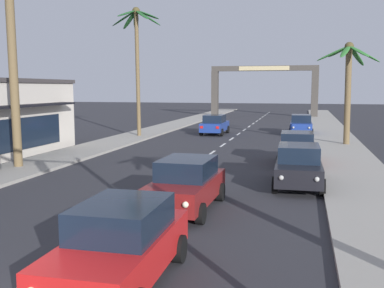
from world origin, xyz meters
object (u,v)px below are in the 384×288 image
object	(u,v)px
sedan_oncoming_far	(215,124)
sedan_parked_far_kerb	(298,166)
palm_left_second	(11,35)
town_gateway_arch	(264,84)
sedan_lead_at_stop_bar	(121,243)
sedan_third_in_queue	(186,184)
sedan_parked_nearest_kerb	(301,124)
palm_left_third	(137,44)
sedan_parked_mid_kerb	(297,148)
palm_right_third	(348,76)

from	to	relation	value
sedan_oncoming_far	sedan_parked_far_kerb	bearing A→B (deg)	-69.56
palm_left_second	town_gateway_arch	distance (m)	44.22
sedan_lead_at_stop_bar	sedan_third_in_queue	world-z (taller)	same
sedan_oncoming_far	sedan_parked_far_kerb	world-z (taller)	same
sedan_third_in_queue	sedan_oncoming_far	bearing A→B (deg)	98.79
sedan_parked_nearest_kerb	palm_left_third	distance (m)	15.33
sedan_parked_mid_kerb	sedan_parked_far_kerb	world-z (taller)	same
sedan_oncoming_far	town_gateway_arch	world-z (taller)	town_gateway_arch
sedan_third_in_queue	palm_left_second	xyz separation A→B (m)	(-9.94, 5.19, 5.60)
sedan_oncoming_far	sedan_parked_nearest_kerb	xyz separation A→B (m)	(7.16, 1.82, 0.00)
sedan_third_in_queue	palm_left_third	distance (m)	23.15
palm_left_third	sedan_oncoming_far	bearing A→B (deg)	32.88
sedan_third_in_queue	palm_right_third	bearing A→B (deg)	70.44
sedan_oncoming_far	palm_left_second	world-z (taller)	palm_left_second
sedan_oncoming_far	town_gateway_arch	size ratio (longest dim) A/B	0.31
sedan_lead_at_stop_bar	palm_right_third	distance (m)	25.31
sedan_parked_mid_kerb	sedan_parked_nearest_kerb	bearing A→B (deg)	89.60
sedan_third_in_queue	palm_left_second	bearing A→B (deg)	152.42
sedan_oncoming_far	sedan_parked_mid_kerb	bearing A→B (deg)	-63.13
palm_left_second	town_gateway_arch	world-z (taller)	palm_left_second
sedan_lead_at_stop_bar	palm_left_third	xyz separation A→B (m)	(-9.42, 26.00, 6.57)
palm_left_second	palm_right_third	bearing A→B (deg)	38.64
palm_left_second	sedan_parked_nearest_kerb	bearing A→B (deg)	56.66
palm_right_third	town_gateway_arch	xyz separation A→B (m)	(-8.26, 30.24, -0.31)
sedan_third_in_queue	sedan_parked_far_kerb	size ratio (longest dim) A/B	1.00
sedan_third_in_queue	palm_left_third	xyz separation A→B (m)	(-9.26, 20.18, 6.57)
sedan_parked_nearest_kerb	palm_left_second	size ratio (longest dim) A/B	0.46
sedan_third_in_queue	sedan_parked_far_kerb	xyz separation A→B (m)	(3.53, 4.45, 0.00)
palm_left_second	town_gateway_arch	xyz separation A→B (m)	(8.21, 43.41, -2.00)
sedan_parked_mid_kerb	sedan_lead_at_stop_bar	bearing A→B (deg)	-101.59
sedan_parked_far_kerb	palm_left_second	bearing A→B (deg)	176.86
sedan_lead_at_stop_bar	sedan_parked_nearest_kerb	size ratio (longest dim) A/B	1.00
palm_left_third	sedan_parked_mid_kerb	bearing A→B (deg)	-39.21
palm_left_third	town_gateway_arch	world-z (taller)	palm_left_third
sedan_parked_nearest_kerb	palm_right_third	size ratio (longest dim) A/B	0.64
sedan_parked_nearest_kerb	sedan_parked_mid_kerb	size ratio (longest dim) A/B	1.00
sedan_third_in_queue	town_gateway_arch	distance (m)	48.76
sedan_lead_at_stop_bar	sedan_parked_mid_kerb	xyz separation A→B (m)	(3.22, 15.69, 0.00)
sedan_third_in_queue	sedan_parked_nearest_kerb	world-z (taller)	same
sedan_parked_far_kerb	town_gateway_arch	bearing A→B (deg)	96.80
sedan_oncoming_far	sedan_parked_nearest_kerb	bearing A→B (deg)	14.24
sedan_parked_nearest_kerb	town_gateway_arch	world-z (taller)	town_gateway_arch
sedan_parked_nearest_kerb	town_gateway_arch	bearing A→B (deg)	102.78
palm_right_third	town_gateway_arch	bearing A→B (deg)	105.27
sedan_third_in_queue	sedan_oncoming_far	xyz separation A→B (m)	(-3.68, 23.78, 0.00)
sedan_parked_far_kerb	palm_left_second	distance (m)	14.61
sedan_parked_mid_kerb	sedan_third_in_queue	bearing A→B (deg)	-108.87
sedan_third_in_queue	sedan_oncoming_far	size ratio (longest dim) A/B	1.00
sedan_parked_nearest_kerb	palm_right_third	xyz separation A→B (m)	(3.04, -7.24, 3.91)
sedan_parked_nearest_kerb	palm_left_second	bearing A→B (deg)	-123.34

